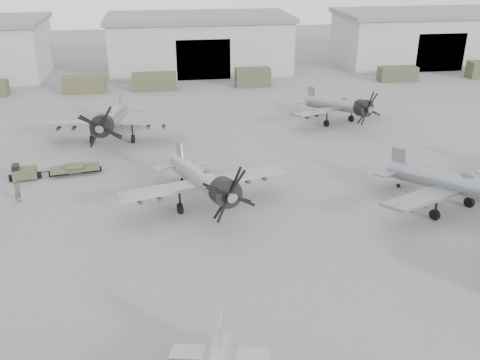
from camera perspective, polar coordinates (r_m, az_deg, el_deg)
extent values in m
plane|color=slate|center=(32.42, 5.04, -12.27)|extent=(220.00, 220.00, 0.00)
cube|color=#B2B2A7|center=(88.86, -4.33, 14.16)|extent=(28.00, 14.00, 8.00)
cube|color=slate|center=(88.22, -4.42, 16.94)|extent=(29.00, 14.80, 0.70)
cube|color=black|center=(82.38, -3.92, 12.68)|extent=(8.12, 0.40, 6.00)
cube|color=#B2B2A7|center=(99.22, 18.83, 14.03)|extent=(28.00, 14.00, 8.00)
cube|color=slate|center=(98.65, 19.17, 16.51)|extent=(29.00, 14.80, 0.70)
cube|color=black|center=(93.46, 20.59, 12.61)|extent=(8.12, 0.40, 6.00)
cube|color=#4A4B31|center=(78.13, -16.28, 9.77)|extent=(5.78, 2.20, 2.29)
cube|color=#47472F|center=(77.42, -9.12, 10.34)|extent=(6.11, 2.20, 2.39)
cube|color=#41482F|center=(78.52, 1.37, 10.90)|extent=(4.98, 2.20, 2.61)
cube|color=#42472E|center=(85.15, 16.46, 10.81)|extent=(5.72, 2.20, 2.10)
cube|color=#A1A3A9|center=(25.87, -2.09, -16.31)|extent=(0.48, 1.68, 2.04)
cylinder|color=#9CA0A4|center=(41.94, -4.26, 0.38)|extent=(4.66, 11.38, 3.35)
cylinder|color=black|center=(37.33, -1.58, -1.32)|extent=(2.42, 2.19, 2.23)
cube|color=#9CA0A4|center=(41.50, -3.94, -0.29)|extent=(13.54, 5.95, 0.60)
cube|color=#9CA0A4|center=(46.30, -6.47, 2.85)|extent=(0.61, 1.75, 2.14)
ellipsoid|color=#3F4C54|center=(40.08, -3.44, 0.75)|extent=(0.97, 1.41, 0.60)
cylinder|color=black|center=(41.47, -6.40, -3.04)|extent=(0.52, 0.91, 0.86)
cylinder|color=black|center=(42.73, -1.22, -2.03)|extent=(0.52, 0.91, 0.86)
cylinder|color=black|center=(46.92, -6.21, 0.02)|extent=(0.22, 0.37, 0.34)
cylinder|color=gray|center=(44.03, 21.25, -0.14)|extent=(5.81, 10.95, 3.30)
cube|color=gray|center=(43.80, 21.83, -0.75)|extent=(13.08, 7.28, 0.59)
cube|color=gray|center=(46.82, 16.59, 2.16)|extent=(0.80, 1.67, 2.11)
ellipsoid|color=#3F4C54|center=(42.78, 23.18, 0.23)|extent=(1.08, 1.42, 0.59)
cylinder|color=black|center=(42.90, 20.06, -3.50)|extent=(0.60, 0.89, 0.85)
cylinder|color=black|center=(45.89, 23.26, -2.21)|extent=(0.60, 0.89, 0.85)
cylinder|color=black|center=(47.51, 16.54, -0.57)|extent=(0.25, 0.36, 0.34)
cylinder|color=#93969B|center=(57.44, -13.50, 6.48)|extent=(2.79, 11.94, 3.49)
cylinder|color=black|center=(52.28, -14.50, 5.61)|extent=(2.28, 1.96, 2.32)
cube|color=#93969B|center=(56.90, -13.58, 6.01)|extent=(14.12, 3.77, 0.63)
cube|color=#93969B|center=(62.35, -12.74, 8.09)|extent=(0.31, 1.86, 2.23)
ellipsoid|color=#3F4C54|center=(55.47, -13.89, 6.92)|extent=(0.79, 1.40, 0.63)
cylinder|color=black|center=(57.67, -15.52, 4.16)|extent=(0.40, 0.92, 0.89)
cylinder|color=black|center=(56.90, -11.34, 4.31)|extent=(0.40, 0.92, 0.89)
cylinder|color=black|center=(62.73, -12.58, 5.84)|extent=(0.17, 0.37, 0.36)
cylinder|color=gray|center=(62.87, 10.19, 7.95)|extent=(5.09, 10.04, 3.01)
cylinder|color=black|center=(59.44, 13.03, 7.50)|extent=(2.26, 2.09, 2.01)
cube|color=gray|center=(62.52, 10.51, 7.60)|extent=(11.99, 6.39, 0.54)
cube|color=gray|center=(66.22, 7.68, 9.07)|extent=(0.70, 1.54, 1.93)
ellipsoid|color=#3F4C54|center=(61.52, 11.17, 8.37)|extent=(0.96, 1.29, 0.54)
cylinder|color=black|center=(61.69, 9.21, 5.97)|extent=(0.53, 0.82, 0.77)
cylinder|color=black|center=(63.99, 11.78, 6.43)|extent=(0.53, 0.82, 0.77)
cylinder|color=black|center=(66.58, 7.73, 7.24)|extent=(0.22, 0.33, 0.31)
cube|color=#42462D|center=(50.56, -21.98, 0.70)|extent=(2.18, 1.52, 0.89)
cube|color=black|center=(50.43, -22.83, 1.19)|extent=(0.71, 1.08, 0.56)
cylinder|color=black|center=(50.68, -21.92, 0.35)|extent=(1.42, 0.82, 0.63)
cylinder|color=black|center=(50.47, -20.34, 0.79)|extent=(1.34, 0.29, 0.09)
cube|color=#42462D|center=(50.34, -17.19, 1.17)|extent=(4.44, 2.19, 0.20)
cylinder|color=black|center=(50.44, -17.15, 0.88)|extent=(1.73, 0.74, 0.49)
cylinder|color=#42462D|center=(50.26, -17.22, 1.41)|extent=(1.60, 0.59, 0.36)
imported|color=#434C31|center=(46.24, -22.66, -1.06)|extent=(0.66, 0.83, 1.98)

